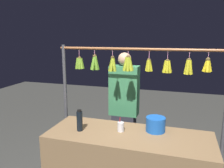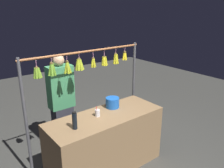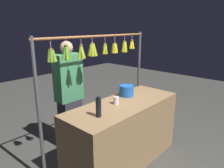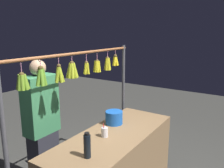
% 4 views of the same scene
% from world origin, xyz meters
% --- Properties ---
extents(display_rack, '(2.08, 0.14, 1.84)m').
position_xyz_m(display_rack, '(0.03, -0.47, 1.38)').
color(display_rack, '#4C4C51').
rests_on(display_rack, ground).
extents(water_bottle, '(0.07, 0.07, 0.24)m').
position_xyz_m(water_bottle, '(0.55, 0.07, 1.03)').
color(water_bottle, black).
rests_on(water_bottle, market_counter).
extents(blue_bucket, '(0.21, 0.21, 0.16)m').
position_xyz_m(blue_bucket, '(-0.26, -0.17, 1.00)').
color(blue_bucket, blue).
rests_on(blue_bucket, market_counter).
extents(drink_cup, '(0.07, 0.07, 0.16)m').
position_xyz_m(drink_cup, '(0.11, -0.05, 0.97)').
color(drink_cup, silver).
rests_on(drink_cup, market_counter).
extents(vendor_person, '(0.41, 0.22, 1.73)m').
position_xyz_m(vendor_person, '(0.27, -0.88, 0.86)').
color(vendor_person, '#2D2D38').
rests_on(vendor_person, ground).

